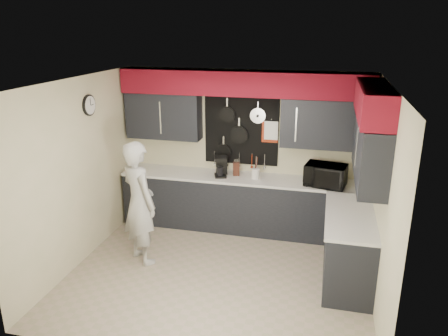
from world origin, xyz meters
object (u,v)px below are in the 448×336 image
(knife_block, at_px, (236,169))
(person, at_px, (139,203))
(microwave, at_px, (326,175))
(coffee_maker, at_px, (221,166))
(utensil_crock, at_px, (256,173))

(knife_block, distance_m, person, 1.77)
(microwave, xyz_separation_m, coffee_maker, (-1.65, 0.05, 0.01))
(utensil_crock, bearing_deg, coffee_maker, -177.88)
(microwave, relative_size, knife_block, 2.76)
(coffee_maker, bearing_deg, knife_block, 4.87)
(knife_block, xyz_separation_m, coffee_maker, (-0.23, -0.10, 0.06))
(microwave, relative_size, coffee_maker, 1.80)
(microwave, bearing_deg, utensil_crock, -173.12)
(coffee_maker, relative_size, person, 0.19)
(knife_block, distance_m, coffee_maker, 0.26)
(knife_block, distance_m, utensil_crock, 0.34)
(person, bearing_deg, microwave, -117.27)
(person, bearing_deg, utensil_crock, -100.80)
(utensil_crock, height_order, person, person)
(knife_block, height_order, coffee_maker, coffee_maker)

